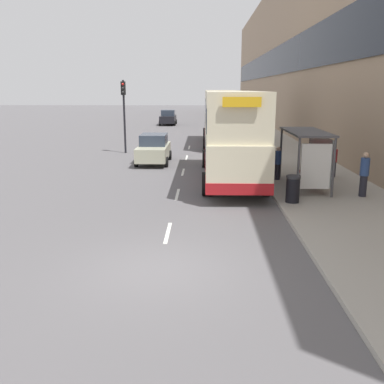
{
  "coord_description": "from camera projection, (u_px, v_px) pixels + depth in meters",
  "views": [
    {
      "loc": [
        1.1,
        -9.93,
        4.41
      ],
      "look_at": [
        0.3,
        20.06,
        -2.85
      ],
      "focal_mm": 40.0,
      "sensor_mm": 36.0,
      "label": 1
    }
  ],
  "objects": [
    {
      "name": "car_0",
      "position": [
        168.0,
        118.0,
        53.48
      ],
      "size": [
        2.04,
        4.22,
        1.84
      ],
      "rotation": [
        0.0,
        0.0,
        3.14
      ],
      "color": "black",
      "rests_on": "ground_plane"
    },
    {
      "name": "double_decker_bus_near",
      "position": [
        232.0,
        134.0,
        20.7
      ],
      "size": [
        2.85,
        10.31,
        4.3
      ],
      "color": "beige",
      "rests_on": "ground_plane"
    },
    {
      "name": "car_1",
      "position": [
        154.0,
        149.0,
        25.89
      ],
      "size": [
        1.94,
        4.2,
        1.74
      ],
      "rotation": [
        0.0,
        0.0,
        3.14
      ],
      "color": "#B7B799",
      "rests_on": "ground_plane"
    },
    {
      "name": "litter_bin",
      "position": [
        293.0,
        189.0,
        16.41
      ],
      "size": [
        0.55,
        0.55,
        1.05
      ],
      "color": "black",
      "rests_on": "ground_plane"
    },
    {
      "name": "pavement",
      "position": [
        252.0,
        129.0,
        47.94
      ],
      "size": [
        5.0,
        93.0,
        0.14
      ],
      "color": "#A39E93",
      "rests_on": "ground_plane"
    },
    {
      "name": "pedestrian_at_shelter",
      "position": [
        364.0,
        174.0,
        17.23
      ],
      "size": [
        0.36,
        0.36,
        1.81
      ],
      "color": "#23232D",
      "rests_on": "ground_plane"
    },
    {
      "name": "traffic_light_far_kerb",
      "position": [
        124.0,
        105.0,
        29.4
      ],
      "size": [
        0.3,
        0.32,
        5.0
      ],
      "color": "black",
      "rests_on": "ground_plane"
    },
    {
      "name": "lane_mark_2",
      "position": [
        183.0,
        172.0,
        23.21
      ],
      "size": [
        0.12,
        2.0,
        0.01
      ],
      "color": "silver",
      "rests_on": "ground_plane"
    },
    {
      "name": "lane_mark_1",
      "position": [
        177.0,
        194.0,
        18.33
      ],
      "size": [
        0.12,
        2.0,
        0.01
      ],
      "color": "silver",
      "rests_on": "ground_plane"
    },
    {
      "name": "ground_plane",
      "position": [
        159.0,
        269.0,
        10.71
      ],
      "size": [
        220.0,
        220.0,
        0.0
      ],
      "primitive_type": "plane",
      "color": "#5B595B"
    },
    {
      "name": "lane_mark_4",
      "position": [
        189.0,
        147.0,
        32.97
      ],
      "size": [
        0.12,
        2.0,
        0.01
      ],
      "color": "silver",
      "rests_on": "ground_plane"
    },
    {
      "name": "pedestrian_1",
      "position": [
        334.0,
        161.0,
        21.13
      ],
      "size": [
        0.31,
        0.31,
        1.58
      ],
      "color": "#23232D",
      "rests_on": "ground_plane"
    },
    {
      "name": "bus_shelter",
      "position": [
        311.0,
        149.0,
        18.52
      ],
      "size": [
        1.6,
        4.2,
        2.48
      ],
      "color": "#4C4C51",
      "rests_on": "ground_plane"
    },
    {
      "name": "double_decker_bus_ahead",
      "position": [
        221.0,
        116.0,
        34.49
      ],
      "size": [
        2.85,
        10.32,
        4.3
      ],
      "color": "beige",
      "rests_on": "ground_plane"
    },
    {
      "name": "terrace_facade",
      "position": [
        291.0,
        53.0,
        45.93
      ],
      "size": [
        3.1,
        93.0,
        16.32
      ],
      "color": "#9E846B",
      "rests_on": "ground_plane"
    },
    {
      "name": "pedestrian_2",
      "position": [
        278.0,
        163.0,
        20.49
      ],
      "size": [
        0.31,
        0.31,
        1.59
      ],
      "color": "#23232D",
      "rests_on": "ground_plane"
    },
    {
      "name": "lane_mark_3",
      "position": [
        187.0,
        158.0,
        28.09
      ],
      "size": [
        0.12,
        2.0,
        0.01
      ],
      "color": "silver",
      "rests_on": "ground_plane"
    },
    {
      "name": "lane_mark_0",
      "position": [
        168.0,
        233.0,
        13.44
      ],
      "size": [
        0.12,
        2.0,
        0.01
      ],
      "color": "silver",
      "rests_on": "ground_plane"
    }
  ]
}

